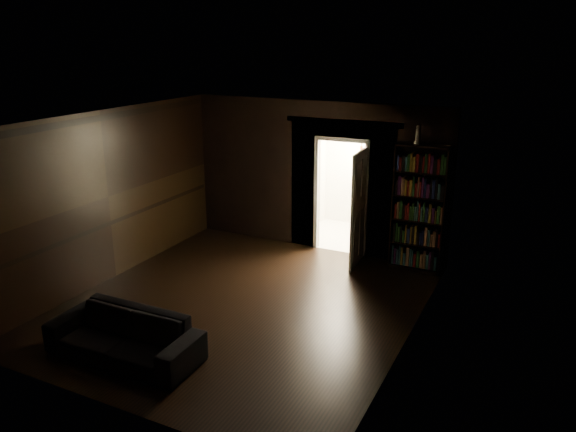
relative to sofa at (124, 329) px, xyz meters
name	(u,v)px	position (x,y,z in m)	size (l,w,h in m)	color
ground	(243,305)	(0.61, 1.89, -0.38)	(5.50, 5.50, 0.00)	black
room_walls	(274,182)	(0.60, 2.96, 1.30)	(5.02, 5.61, 2.84)	black
kitchen_alcove	(361,177)	(1.11, 5.76, 0.83)	(2.20, 1.80, 2.60)	beige
sofa	(124,329)	(0.00, 0.00, 0.00)	(2.00, 0.86, 0.77)	black
bookshelf	(419,209)	(2.61, 4.44, 0.72)	(0.90, 0.32, 2.20)	black
refrigerator	(377,195)	(1.43, 5.92, 0.44)	(0.74, 0.68, 1.65)	white
door	(358,209)	(1.61, 4.19, 0.64)	(0.85, 0.05, 2.05)	silver
figurine	(418,135)	(2.49, 4.48, 1.97)	(0.10, 0.10, 0.31)	silver
bottles	(374,149)	(1.34, 5.80, 1.39)	(0.61, 0.08, 0.25)	black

